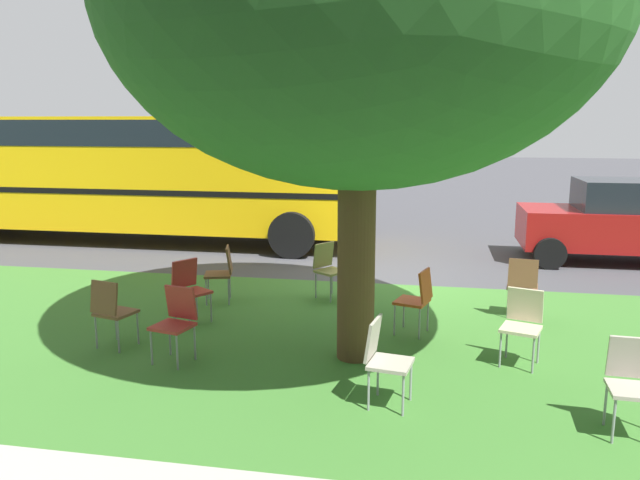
# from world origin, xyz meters

# --- Properties ---
(ground) EXTENTS (80.00, 80.00, 0.00)m
(ground) POSITION_xyz_m (0.00, 0.00, 0.00)
(ground) COLOR #424247
(grass_verge) EXTENTS (48.00, 6.00, 0.01)m
(grass_verge) POSITION_xyz_m (0.00, 3.20, 0.00)
(grass_verge) COLOR #3D752D
(grass_verge) RESTS_ON ground
(chair_0) EXTENTS (0.44, 0.44, 0.88)m
(chair_0) POSITION_xyz_m (-2.86, 4.97, 0.52)
(chair_0) COLOR #ADA393
(chair_0) RESTS_ON ground
(chair_1) EXTENTS (0.48, 0.48, 0.88)m
(chair_1) POSITION_xyz_m (-0.63, 4.81, 0.52)
(chair_1) COLOR #ADA393
(chair_1) RESTS_ON ground
(chair_2) EXTENTS (0.52, 0.52, 0.88)m
(chair_2) POSITION_xyz_m (-0.90, 2.67, 0.52)
(chair_2) COLOR #C64C1E
(chair_2) RESTS_ON ground
(chair_3) EXTENTS (0.51, 0.51, 0.88)m
(chair_3) POSITION_xyz_m (2.79, 3.88, 0.52)
(chair_3) COLOR brown
(chair_3) RESTS_ON ground
(chair_4) EXTENTS (0.50, 0.51, 0.88)m
(chair_4) POSITION_xyz_m (1.85, 4.10, 0.52)
(chair_4) COLOR #B7332D
(chair_4) RESTS_ON ground
(chair_5) EXTENTS (0.58, 0.58, 0.88)m
(chair_5) POSITION_xyz_m (0.55, 1.18, 0.52)
(chair_5) COLOR olive
(chair_5) RESTS_ON ground
(chair_6) EXTENTS (0.48, 0.48, 0.88)m
(chair_6) POSITION_xyz_m (-2.35, 1.69, 0.52)
(chair_6) COLOR brown
(chair_6) RESTS_ON ground
(chair_7) EXTENTS (0.58, 0.57, 0.88)m
(chair_7) POSITION_xyz_m (2.25, 2.73, 0.52)
(chair_7) COLOR #B7332D
(chair_7) RESTS_ON ground
(chair_8) EXTENTS (0.52, 0.53, 0.88)m
(chair_8) POSITION_xyz_m (-2.11, 3.46, 0.52)
(chair_8) COLOR beige
(chair_8) RESTS_ON ground
(chair_9) EXTENTS (0.52, 0.51, 0.88)m
(chair_9) POSITION_xyz_m (2.12, 1.72, 0.52)
(chair_9) COLOR brown
(chair_9) RESTS_ON ground
(parked_car) EXTENTS (3.70, 1.92, 1.65)m
(parked_car) POSITION_xyz_m (-4.73, -2.36, 0.84)
(parked_car) COLOR maroon
(parked_car) RESTS_ON ground
(school_bus) EXTENTS (10.40, 2.80, 2.88)m
(school_bus) POSITION_xyz_m (5.77, -2.80, 1.76)
(school_bus) COLOR yellow
(school_bus) RESTS_ON ground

